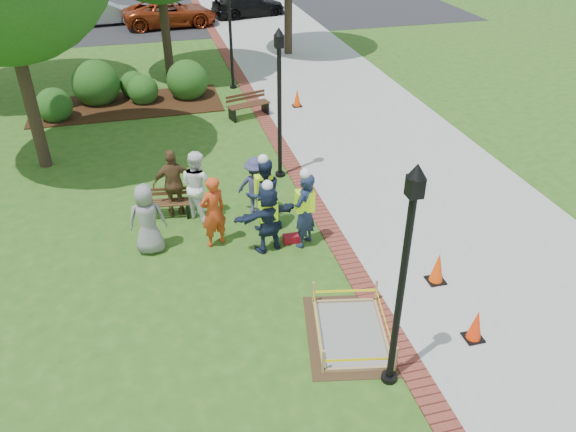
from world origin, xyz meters
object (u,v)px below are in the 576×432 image
object	(u,v)px
cone_front	(476,326)
hivis_worker_b	(305,208)
bench_near	(165,208)
hivis_worker_a	(268,216)
wet_concrete_pad	(352,325)
hivis_worker_c	(264,193)
lamp_near	(404,267)

from	to	relation	value
cone_front	hivis_worker_b	world-z (taller)	hivis_worker_b
bench_near	hivis_worker_a	xyz separation A→B (m)	(2.27, -2.10, 0.68)
bench_near	cone_front	distance (m)	8.09
hivis_worker_a	bench_near	bearing A→B (deg)	137.13
wet_concrete_pad	hivis_worker_c	xyz separation A→B (m)	(-0.79, 4.15, 0.76)
wet_concrete_pad	hivis_worker_b	world-z (taller)	hivis_worker_b
cone_front	hivis_worker_c	distance (m)	5.75
cone_front	hivis_worker_b	distance (m)	4.55
bench_near	lamp_near	size ratio (longest dim) A/B	0.33
wet_concrete_pad	lamp_near	size ratio (longest dim) A/B	0.61
cone_front	lamp_near	distance (m)	2.95
bench_near	lamp_near	xyz separation A→B (m)	(3.42, -6.55, 2.25)
lamp_near	hivis_worker_a	distance (m)	4.86
wet_concrete_pad	cone_front	size ratio (longest dim) A/B	3.66
hivis_worker_a	hivis_worker_c	bearing A→B (deg)	83.25
bench_near	hivis_worker_a	bearing A→B (deg)	-42.87
bench_near	cone_front	bearing A→B (deg)	-48.21
wet_concrete_pad	hivis_worker_c	size ratio (longest dim) A/B	1.28
wet_concrete_pad	hivis_worker_a	world-z (taller)	hivis_worker_a
bench_near	lamp_near	bearing A→B (deg)	-62.41
wet_concrete_pad	bench_near	bearing A→B (deg)	120.74
wet_concrete_pad	lamp_near	distance (m)	2.58
hivis_worker_a	wet_concrete_pad	bearing A→B (deg)	-74.42
hivis_worker_c	hivis_worker_a	bearing A→B (deg)	-96.75
bench_near	hivis_worker_a	distance (m)	3.17
wet_concrete_pad	bench_near	world-z (taller)	bench_near
lamp_near	hivis_worker_c	bearing A→B (deg)	101.01
hivis_worker_b	hivis_worker_c	bearing A→B (deg)	128.22
cone_front	hivis_worker_a	size ratio (longest dim) A/B	0.39
lamp_near	hivis_worker_a	size ratio (longest dim) A/B	2.31
hivis_worker_b	hivis_worker_c	distance (m)	1.22
hivis_worker_c	cone_front	bearing A→B (deg)	-58.21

